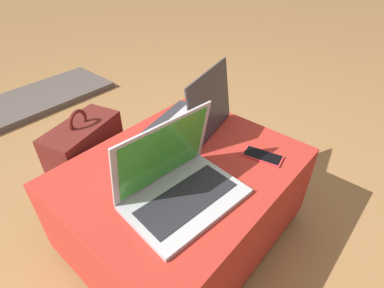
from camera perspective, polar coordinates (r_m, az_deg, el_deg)
The scene contains 7 objects.
ground_plane at distance 1.39m, azimuth -1.58°, elevation -16.55°, with size 14.00×14.00×0.00m, color #9E7042.
ottoman at distance 1.24m, azimuth -1.74°, elevation -11.03°, with size 0.86×0.69×0.40m.
laptop_near at distance 0.96m, azimuth -2.66°, elevation -7.47°, with size 0.39×0.29×0.26m.
laptop_far at distance 1.27m, azimuth 0.37°, elevation 5.09°, with size 0.38×0.33×0.27m.
cell_phone at distance 1.17m, azimuth 13.30°, elevation -2.24°, with size 0.10×0.16×0.01m.
backpack at distance 1.49m, azimuth -19.22°, elevation -3.57°, with size 0.37×0.29×0.49m.
fireplace_hearth at distance 2.57m, azimuth -30.50°, elevation 6.15°, with size 1.40×0.50×0.04m.
Camera 1 is at (-0.60, -0.57, 1.12)m, focal length 28.00 mm.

